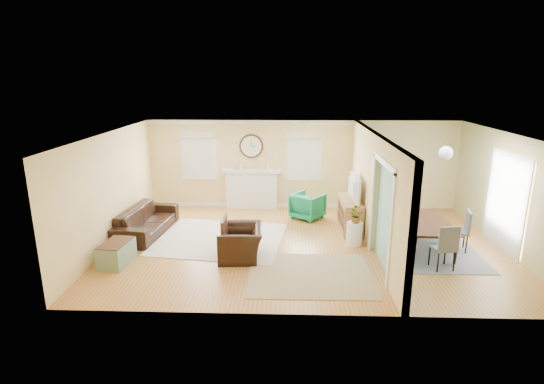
{
  "coord_description": "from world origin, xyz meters",
  "views": [
    {
      "loc": [
        -0.46,
        -9.25,
        3.81
      ],
      "look_at": [
        -0.8,
        0.3,
        1.2
      ],
      "focal_mm": 28.0,
      "sensor_mm": 36.0,
      "label": 1
    }
  ],
  "objects_px": {
    "eames_chair": "(241,242)",
    "dining_table": "(426,235)",
    "green_chair": "(308,206)",
    "credenza": "(350,214)",
    "sofa": "(147,220)"
  },
  "relations": [
    {
      "from": "sofa",
      "to": "dining_table",
      "type": "distance_m",
      "value": 6.72
    },
    {
      "from": "credenza",
      "to": "dining_table",
      "type": "xyz_separation_m",
      "value": [
        1.55,
        -1.2,
        -0.07
      ]
    },
    {
      "from": "green_chair",
      "to": "sofa",
      "type": "bearing_deg",
      "value": 53.92
    },
    {
      "from": "green_chair",
      "to": "dining_table",
      "type": "bearing_deg",
      "value": 178.16
    },
    {
      "from": "sofa",
      "to": "dining_table",
      "type": "relative_size",
      "value": 1.22
    },
    {
      "from": "eames_chair",
      "to": "dining_table",
      "type": "height_order",
      "value": "eames_chair"
    },
    {
      "from": "eames_chair",
      "to": "credenza",
      "type": "height_order",
      "value": "credenza"
    },
    {
      "from": "credenza",
      "to": "dining_table",
      "type": "relative_size",
      "value": 0.77
    },
    {
      "from": "sofa",
      "to": "green_chair",
      "type": "height_order",
      "value": "green_chair"
    },
    {
      "from": "eames_chair",
      "to": "green_chair",
      "type": "relative_size",
      "value": 1.36
    },
    {
      "from": "sofa",
      "to": "green_chair",
      "type": "relative_size",
      "value": 2.88
    },
    {
      "from": "green_chair",
      "to": "dining_table",
      "type": "height_order",
      "value": "green_chair"
    },
    {
      "from": "eames_chair",
      "to": "green_chair",
      "type": "xyz_separation_m",
      "value": [
        1.57,
        2.7,
        0.01
      ]
    },
    {
      "from": "eames_chair",
      "to": "credenza",
      "type": "relative_size",
      "value": 0.75
    },
    {
      "from": "green_chair",
      "to": "credenza",
      "type": "distance_m",
      "value": 1.34
    }
  ]
}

